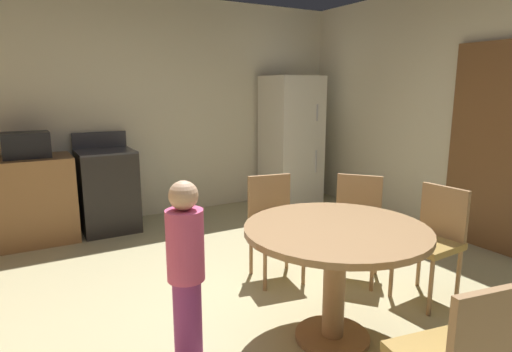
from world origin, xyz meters
The scene contains 12 objects.
ground_plane centered at (0.00, 0.00, 0.00)m, with size 14.00×14.00×0.00m, color tan.
wall_back centered at (0.00, 3.11, 1.35)m, with size 5.80×0.12×2.70m, color beige.
wall_right centered at (2.80, 0.31, 1.35)m, with size 0.12×5.61×2.70m, color beige.
oven_range centered at (-0.49, 2.72, 0.47)m, with size 0.60×0.60×1.10m.
refrigerator centered at (1.97, 2.66, 0.88)m, with size 0.68×0.68×1.76m.
microwave centered at (-1.26, 2.71, 1.03)m, with size 0.44×0.32×0.26m, color black.
door_panelled centered at (2.70, 0.28, 1.02)m, with size 0.05×0.84×2.04m, color brown.
dining_table centered at (0.30, -0.27, 0.60)m, with size 1.14×1.14×0.76m.
chair_east centered at (1.32, -0.20, 0.50)m, with size 0.43×0.43×0.87m.
chair_northeast centered at (1.08, 0.38, 0.50)m, with size 0.56×0.56×0.87m.
chair_north centered at (0.48, 0.73, 0.50)m, with size 0.46×0.46×0.87m.
person_child centered at (-0.57, 0.02, 0.58)m, with size 0.28×0.28×1.09m.
Camera 1 is at (-1.38, -2.21, 1.59)m, focal length 30.06 mm.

